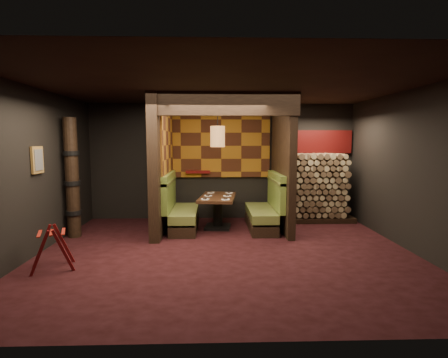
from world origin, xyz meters
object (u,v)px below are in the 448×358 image
Objects in this scene: luggage_rack at (52,247)px; booth_bench_left at (180,211)px; dining_table at (218,206)px; pendant_lamp at (218,137)px; totem_column at (72,179)px; booth_bench_right at (265,211)px; firewood_stack at (317,188)px.

booth_bench_left is at bearing 53.94° from luggage_rack.
dining_table is at bearing 4.20° from booth_bench_left.
pendant_lamp reaches higher than totem_column.
booth_bench_right reaches higher than dining_table.
totem_column reaches higher than luggage_rack.
booth_bench_left is 2.91m from luggage_rack.
booth_bench_left is 0.84m from dining_table.
firewood_stack is at bearing 27.35° from booth_bench_right.
booth_bench_right is 1.58m from firewood_stack.
totem_column is at bearing -172.14° from booth_bench_right.
booth_bench_right is 4.30m from luggage_rack.
dining_table is (-1.06, 0.06, 0.09)m from booth_bench_right.
booth_bench_right is at bearing -0.61° from pendant_lamp.
booth_bench_left is 2.12× the size of luggage_rack.
booth_bench_left is at bearing 180.00° from booth_bench_right.
booth_bench_left is 0.67× the size of totem_column.
dining_table is 1.55m from pendant_lamp.
totem_column reaches higher than dining_table.
firewood_stack is (3.25, 0.70, 0.42)m from booth_bench_left.
luggage_rack is (-3.60, -2.35, -0.05)m from booth_bench_right.
totem_column is at bearing 101.83° from luggage_rack.
booth_bench_left is at bearing -179.23° from pendant_lamp.
pendant_lamp is 2.79m from firewood_stack.
firewood_stack reaches higher than booth_bench_right.
luggage_rack is at bearing -78.17° from totem_column.
luggage_rack is 5.84m from firewood_stack.
luggage_rack is 2.02m from totem_column.
totem_column is (-3.98, -0.55, 0.79)m from booth_bench_right.
dining_table is 3.51m from luggage_rack.
pendant_lamp reaches higher than luggage_rack.
totem_column reaches higher than firewood_stack.
luggage_rack is at bearing -146.89° from booth_bench_right.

